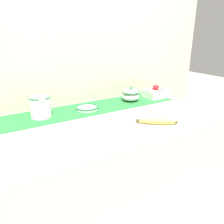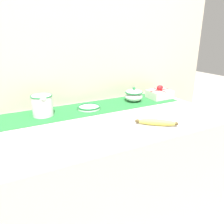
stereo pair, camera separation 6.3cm
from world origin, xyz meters
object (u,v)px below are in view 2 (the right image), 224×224
Objects in this scene: sugar_bowl at (134,95)px; spoon at (167,107)px; small_dish at (89,107)px; gift_box at (159,94)px; banana at (156,122)px; cream_pitcher at (42,105)px; napkin_stack at (9,151)px.

spoon is (0.11, -0.22, -0.04)m from sugar_bowl.
small_dish is 0.90× the size of gift_box.
gift_box reaches higher than spoon.
spoon is at bearing -62.54° from sugar_bowl.
small_dish is at bearing 117.90° from banana.
banana reaches higher than spoon.
cream_pitcher reaches higher than banana.
gift_box is at bearing -0.87° from small_dish.
napkin_stack reaches higher than small_dish.
gift_box is (0.21, -0.02, -0.01)m from sugar_bowl.
gift_box is (0.10, 0.20, 0.03)m from spoon.
spoon is (0.24, 0.19, -0.01)m from banana.
banana is at bearing -130.52° from gift_box.
sugar_bowl is 0.43m from banana.
spoon is at bearing 38.43° from banana.
napkin_stack is (-0.69, 0.04, -0.00)m from banana.
gift_box is (1.02, 0.35, 0.02)m from napkin_stack.
spoon is at bearing -115.42° from gift_box.
spoon is 1.21× the size of gift_box.
sugar_bowl is at bearing 73.07° from banana.
banana is 0.69m from napkin_stack.
small_dish is (0.28, -0.01, -0.05)m from cream_pitcher.
sugar_bowl is 0.63× the size of spoon.
napkin_stack is (-0.93, -0.15, 0.01)m from spoon.
napkin_stack is (-0.48, -0.36, -0.00)m from small_dish.
banana is at bearing -135.19° from spoon.
cream_pitcher is 0.42m from napkin_stack.
gift_box is at bearing 18.81° from napkin_stack.
sugar_bowl is at bearing 123.84° from spoon.
cream_pitcher is 0.73× the size of spoon.
sugar_bowl is 0.84× the size of small_dish.
gift_box is at bearing -1.29° from cream_pitcher.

